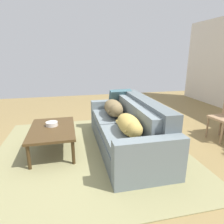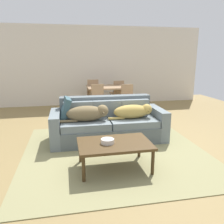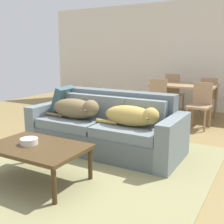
% 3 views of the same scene
% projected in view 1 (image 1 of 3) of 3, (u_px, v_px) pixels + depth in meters
% --- Properties ---
extents(ground_plane, '(10.00, 10.00, 0.00)m').
position_uv_depth(ground_plane, '(114.00, 152.00, 3.31)').
color(ground_plane, olive).
extents(area_rug, '(3.28, 3.20, 0.01)m').
position_uv_depth(area_rug, '(91.00, 151.00, 3.35)').
color(area_rug, '#8F8A5C').
rests_on(area_rug, ground).
extents(couch, '(2.31, 0.96, 0.87)m').
position_uv_depth(couch, '(129.00, 130.00, 3.40)').
color(couch, slate).
rests_on(couch, ground).
extents(dog_on_left_cushion, '(0.95, 0.37, 0.31)m').
position_uv_depth(dog_on_left_cushion, '(114.00, 108.00, 3.67)').
color(dog_on_left_cushion, olive).
rests_on(dog_on_left_cushion, couch).
extents(dog_on_right_cushion, '(0.92, 0.34, 0.29)m').
position_uv_depth(dog_on_right_cushion, '(130.00, 125.00, 2.82)').
color(dog_on_right_cushion, tan).
rests_on(dog_on_right_cushion, couch).
extents(throw_pillow_by_left_arm, '(0.29, 0.47, 0.47)m').
position_uv_depth(throw_pillow_by_left_arm, '(120.00, 100.00, 4.13)').
color(throw_pillow_by_left_arm, '#36555D').
rests_on(throw_pillow_by_left_arm, couch).
extents(coffee_table, '(1.10, 0.72, 0.43)m').
position_uv_depth(coffee_table, '(52.00, 130.00, 3.24)').
color(coffee_table, '#49341B').
rests_on(coffee_table, ground).
extents(bowl_on_coffee_table, '(0.20, 0.20, 0.07)m').
position_uv_depth(bowl_on_coffee_table, '(52.00, 124.00, 3.31)').
color(bowl_on_coffee_table, silver).
rests_on(bowl_on_coffee_table, coffee_table).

